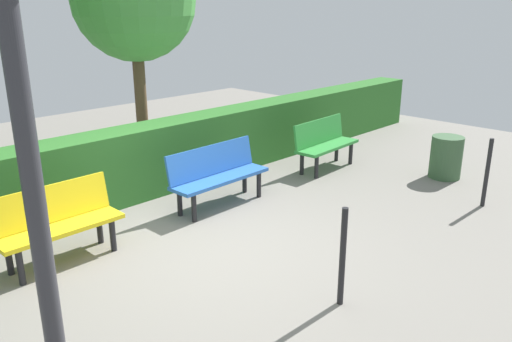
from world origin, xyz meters
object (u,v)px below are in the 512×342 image
(bench_blue, at_px, (217,173))
(tree_near, at_px, (134,0))
(bench_green, at_px, (324,142))
(lamp_post, at_px, (21,107))
(trash_bin, at_px, (446,157))
(bench_yellow, at_px, (57,221))

(bench_blue, distance_m, tree_near, 3.36)
(bench_green, height_order, lamp_post, lamp_post)
(trash_bin, bearing_deg, bench_green, -60.15)
(bench_yellow, xyz_separation_m, trash_bin, (-5.81, 1.83, -0.13))
(bench_blue, relative_size, trash_bin, 2.24)
(bench_yellow, height_order, trash_bin, bench_yellow)
(bench_blue, relative_size, bench_yellow, 1.15)
(trash_bin, bearing_deg, tree_near, -53.69)
(trash_bin, bearing_deg, bench_blue, -27.68)
(bench_green, height_order, bench_blue, same)
(lamp_post, height_order, trash_bin, lamp_post)
(tree_near, bearing_deg, trash_bin, 126.31)
(lamp_post, distance_m, trash_bin, 7.24)
(tree_near, bearing_deg, bench_blue, 81.10)
(lamp_post, relative_size, trash_bin, 4.49)
(bench_green, relative_size, tree_near, 0.36)
(bench_blue, distance_m, lamp_post, 4.62)
(bench_blue, distance_m, bench_yellow, 2.36)
(bench_green, xyz_separation_m, bench_blue, (2.45, -0.06, 0.00))
(bench_blue, bearing_deg, bench_green, 177.75)
(bench_yellow, relative_size, tree_near, 0.35)
(tree_near, xyz_separation_m, trash_bin, (-3.08, 4.19, -2.48))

